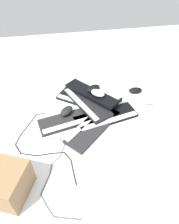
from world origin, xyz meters
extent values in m
plane|color=white|center=(0.00, 0.00, 0.00)|extent=(3.20, 3.20, 0.00)
cube|color=black|center=(0.19, 0.02, 0.01)|extent=(0.38, 0.44, 0.02)
cube|color=#B2B5BA|center=(0.15, 0.06, 0.03)|extent=(0.28, 0.36, 0.01)
cube|color=#232326|center=(0.00, 0.16, 0.01)|extent=(0.24, 0.46, 0.02)
cube|color=silver|center=(-0.05, 0.15, 0.03)|extent=(0.12, 0.42, 0.01)
cube|color=#232326|center=(-0.10, 0.02, 0.01)|extent=(0.41, 0.43, 0.02)
cube|color=silver|center=(-0.05, 0.06, 0.03)|extent=(0.31, 0.34, 0.01)
cube|color=black|center=(-0.02, -0.09, 0.01)|extent=(0.24, 0.46, 0.02)
cube|color=silver|center=(-0.07, -0.10, 0.03)|extent=(0.12, 0.42, 0.01)
cube|color=black|center=(0.13, 0.02, 0.04)|extent=(0.46, 0.31, 0.02)
cube|color=#B2B5BA|center=(0.11, 0.07, 0.06)|extent=(0.40, 0.20, 0.01)
cube|color=black|center=(0.20, -0.03, 0.07)|extent=(0.44, 0.39, 0.02)
cube|color=silver|center=(0.24, -0.08, 0.09)|extent=(0.35, 0.29, 0.01)
ellipsoid|color=silver|center=(0.14, -0.06, 0.11)|extent=(0.13, 0.12, 0.04)
ellipsoid|color=#B7B7BC|center=(0.09, -0.44, 0.02)|extent=(0.13, 0.11, 0.04)
ellipsoid|color=black|center=(0.06, 0.18, 0.05)|extent=(0.13, 0.12, 0.04)
ellipsoid|color=black|center=(0.23, -0.40, 0.02)|extent=(0.07, 0.11, 0.04)
ellipsoid|color=black|center=(0.20, -0.04, 0.11)|extent=(0.11, 0.13, 0.04)
cylinder|color=black|center=(0.11, 0.37, 0.00)|extent=(0.02, 0.06, 0.01)
cylinder|color=black|center=(0.07, 0.42, 0.00)|extent=(0.08, 0.05, 0.01)
cylinder|color=black|center=(-0.02, 0.47, 0.00)|extent=(0.10, 0.06, 0.01)
cylinder|color=black|center=(-0.11, 0.51, 0.00)|extent=(0.08, 0.04, 0.01)
cylinder|color=black|center=(-0.18, 0.50, 0.00)|extent=(0.08, 0.04, 0.01)
cylinder|color=black|center=(-0.24, 0.44, 0.00)|extent=(0.04, 0.10, 0.01)
cylinder|color=black|center=(-0.25, 0.35, 0.00)|extent=(0.01, 0.08, 0.01)
cylinder|color=black|center=(-0.26, 0.27, 0.00)|extent=(0.01, 0.08, 0.01)
cylinder|color=black|center=(-0.29, 0.22, 0.00)|extent=(0.06, 0.04, 0.01)
cylinder|color=black|center=(-0.37, 0.20, 0.00)|extent=(0.11, 0.01, 0.01)
cylinder|color=black|center=(-0.45, 0.19, 0.00)|extent=(0.05, 0.01, 0.01)
sphere|color=black|center=(0.12, 0.34, 0.00)|extent=(0.01, 0.01, 0.01)
sphere|color=black|center=(0.11, 0.40, 0.00)|extent=(0.01, 0.01, 0.01)
sphere|color=black|center=(0.03, 0.44, 0.00)|extent=(0.01, 0.01, 0.01)
sphere|color=black|center=(-0.07, 0.50, 0.00)|extent=(0.01, 0.01, 0.01)
sphere|color=black|center=(-0.14, 0.52, 0.00)|extent=(0.01, 0.01, 0.01)
sphere|color=black|center=(-0.22, 0.49, 0.00)|extent=(0.01, 0.01, 0.01)
sphere|color=black|center=(-0.25, 0.39, 0.00)|extent=(0.01, 0.01, 0.01)
sphere|color=black|center=(-0.25, 0.31, 0.00)|extent=(0.01, 0.01, 0.01)
sphere|color=black|center=(-0.26, 0.23, 0.00)|extent=(0.01, 0.01, 0.01)
sphere|color=black|center=(-0.32, 0.20, 0.00)|extent=(0.01, 0.01, 0.01)
sphere|color=black|center=(-0.42, 0.19, 0.00)|extent=(0.01, 0.01, 0.01)
sphere|color=black|center=(-0.48, 0.19, 0.00)|extent=(0.01, 0.01, 0.01)
cylinder|color=#59595B|center=(-0.14, 0.29, 0.00)|extent=(0.02, 0.08, 0.01)
cylinder|color=#59595B|center=(-0.17, 0.24, 0.00)|extent=(0.06, 0.03, 0.01)
cylinder|color=#59595B|center=(-0.24, 0.24, 0.00)|extent=(0.09, 0.04, 0.01)
cylinder|color=#59595B|center=(-0.30, 0.28, 0.00)|extent=(0.05, 0.05, 0.01)
cylinder|color=#59595B|center=(-0.36, 0.31, 0.00)|extent=(0.07, 0.02, 0.01)
cylinder|color=#59595B|center=(-0.44, 0.35, 0.00)|extent=(0.11, 0.06, 0.01)
cylinder|color=#59595B|center=(-0.52, 0.36, 0.00)|extent=(0.06, 0.03, 0.01)
cylinder|color=#59595B|center=(-0.58, 0.33, 0.00)|extent=(0.06, 0.04, 0.01)
cylinder|color=#59595B|center=(-0.62, 0.28, 0.00)|extent=(0.03, 0.07, 0.01)
cylinder|color=#59595B|center=(-0.64, 0.21, 0.00)|extent=(0.02, 0.06, 0.01)
sphere|color=#59595B|center=(-0.13, 0.33, 0.00)|extent=(0.01, 0.01, 0.01)
sphere|color=#59595B|center=(-0.14, 0.25, 0.00)|extent=(0.01, 0.01, 0.01)
sphere|color=#59595B|center=(-0.20, 0.22, 0.00)|extent=(0.01, 0.01, 0.01)
sphere|color=#59595B|center=(-0.28, 0.26, 0.00)|extent=(0.01, 0.01, 0.01)
sphere|color=#59595B|center=(-0.32, 0.31, 0.00)|extent=(0.01, 0.01, 0.01)
sphere|color=#59595B|center=(-0.39, 0.32, 0.00)|extent=(0.01, 0.01, 0.01)
sphere|color=#59595B|center=(-0.49, 0.37, 0.00)|extent=(0.01, 0.01, 0.01)
sphere|color=#59595B|center=(-0.55, 0.35, 0.00)|extent=(0.01, 0.01, 0.01)
sphere|color=#59595B|center=(-0.61, 0.31, 0.00)|extent=(0.01, 0.01, 0.01)
sphere|color=#59595B|center=(-0.63, 0.24, 0.00)|extent=(0.01, 0.01, 0.01)
sphere|color=#59595B|center=(-0.65, 0.19, 0.00)|extent=(0.01, 0.01, 0.01)
camera|label=1|loc=(-0.99, 0.22, 0.99)|focal=32.00mm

